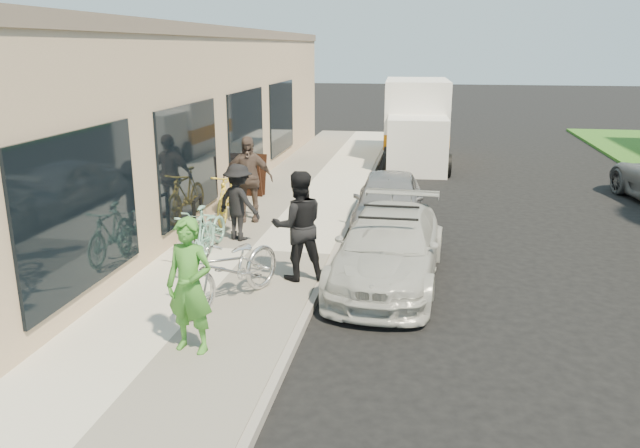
{
  "coord_description": "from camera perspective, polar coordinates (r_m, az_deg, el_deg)",
  "views": [
    {
      "loc": [
        1.14,
        -7.59,
        3.77
      ],
      "look_at": [
        -0.48,
        1.81,
        1.05
      ],
      "focal_mm": 35.0,
      "sensor_mm": 36.0,
      "label": 1
    }
  ],
  "objects": [
    {
      "name": "ground",
      "position": [
        8.55,
        1.11,
        -10.25
      ],
      "size": [
        120.0,
        120.0,
        0.0
      ],
      "primitive_type": "plane",
      "color": "black",
      "rests_on": "ground"
    },
    {
      "name": "sidewalk",
      "position": [
        11.65,
        -6.4,
        -2.69
      ],
      "size": [
        3.0,
        34.0,
        0.15
      ],
      "primitive_type": "cube",
      "color": "beige",
      "rests_on": "ground"
    },
    {
      "name": "curb",
      "position": [
        11.33,
        1.17,
        -3.18
      ],
      "size": [
        0.12,
        34.0,
        0.13
      ],
      "primitive_type": "cube",
      "color": "gray",
      "rests_on": "ground"
    },
    {
      "name": "storefront",
      "position": [
        16.91,
        -12.62,
        9.96
      ],
      "size": [
        3.6,
        20.0,
        4.22
      ],
      "color": "#C9AA8B",
      "rests_on": "ground"
    },
    {
      "name": "bike_rack",
      "position": [
        11.99,
        -11.09,
        0.77
      ],
      "size": [
        0.15,
        0.64,
        0.91
      ],
      "rotation": [
        0.0,
        0.0,
        0.14
      ],
      "color": "black",
      "rests_on": "sidewalk"
    },
    {
      "name": "sandwich_board",
      "position": [
        15.73,
        -6.3,
        4.45
      ],
      "size": [
        0.68,
        0.68,
        1.01
      ],
      "rotation": [
        0.0,
        0.0,
        -0.11
      ],
      "color": "#33180E",
      "rests_on": "sidewalk"
    },
    {
      "name": "sedan_white",
      "position": [
        10.31,
        6.32,
        -2.17
      ],
      "size": [
        1.9,
        4.15,
        1.22
      ],
      "rotation": [
        0.0,
        0.0,
        -0.06
      ],
      "color": "#BBBBB7",
      "rests_on": "ground"
    },
    {
      "name": "sedan_silver",
      "position": [
        13.36,
        6.3,
        2.14
      ],
      "size": [
        1.51,
        3.61,
        1.22
      ],
      "primitive_type": "imported",
      "rotation": [
        0.0,
        0.0,
        0.02
      ],
      "color": "gray",
      "rests_on": "ground"
    },
    {
      "name": "moving_truck",
      "position": [
        21.5,
        8.76,
        8.86
      ],
      "size": [
        2.29,
        5.57,
        2.7
      ],
      "rotation": [
        0.0,
        0.0,
        0.04
      ],
      "color": "white",
      "rests_on": "ground"
    },
    {
      "name": "tandem_bike",
      "position": [
        9.11,
        -8.11,
        -4.01
      ],
      "size": [
        1.51,
        2.17,
        1.08
      ],
      "primitive_type": "imported",
      "rotation": [
        0.0,
        0.0,
        -0.43
      ],
      "color": "silver",
      "rests_on": "sidewalk"
    },
    {
      "name": "woman_rider",
      "position": [
        7.71,
        -11.82,
        -5.56
      ],
      "size": [
        0.68,
        0.51,
        1.69
      ],
      "primitive_type": "imported",
      "rotation": [
        0.0,
        0.0,
        -0.18
      ],
      "color": "#3F882D",
      "rests_on": "sidewalk"
    },
    {
      "name": "man_standing",
      "position": [
        9.89,
        -2.0,
        -0.15
      ],
      "size": [
        1.05,
        0.95,
        1.77
      ],
      "primitive_type": "imported",
      "rotation": [
        0.0,
        0.0,
        3.54
      ],
      "color": "black",
      "rests_on": "sidewalk"
    },
    {
      "name": "cruiser_bike_a",
      "position": [
        10.83,
        -11.2,
        -1.21
      ],
      "size": [
        0.49,
        1.63,
        0.98
      ],
      "primitive_type": "imported",
      "rotation": [
        0.0,
        0.0,
        -0.02
      ],
      "color": "#81C1AD",
      "rests_on": "sidewalk"
    },
    {
      "name": "cruiser_bike_b",
      "position": [
        11.54,
        -10.3,
        -0.49
      ],
      "size": [
        0.69,
        1.61,
        0.82
      ],
      "primitive_type": "imported",
      "rotation": [
        0.0,
        0.0,
        -0.1
      ],
      "color": "#81C1AD",
      "rests_on": "sidewalk"
    },
    {
      "name": "cruiser_bike_c",
      "position": [
        13.41,
        -8.35,
        2.52
      ],
      "size": [
        0.64,
        1.87,
        1.1
      ],
      "primitive_type": "imported",
      "rotation": [
        0.0,
        0.0,
        0.07
      ],
      "color": "yellow",
      "rests_on": "sidewalk"
    },
    {
      "name": "bystander_a",
      "position": [
        12.07,
        -7.46,
        1.99
      ],
      "size": [
        1.1,
        0.91,
        1.49
      ],
      "primitive_type": "imported",
      "rotation": [
        0.0,
        0.0,
        2.7
      ],
      "color": "black",
      "rests_on": "sidewalk"
    },
    {
      "name": "bystander_b",
      "position": [
        13.37,
        -6.63,
        4.12
      ],
      "size": [
        1.14,
        0.65,
        1.83
      ],
      "primitive_type": "imported",
      "rotation": [
        0.0,
        0.0,
        0.2
      ],
      "color": "brown",
      "rests_on": "sidewalk"
    }
  ]
}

